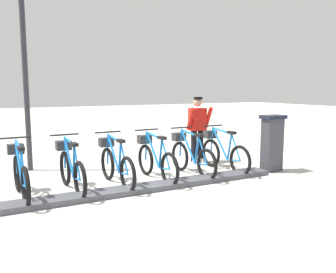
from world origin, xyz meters
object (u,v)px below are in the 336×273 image
at_px(bike_docked_3, 115,163).
at_px(bike_docked_1, 191,155).
at_px(bike_docked_2, 155,159).
at_px(payment_kiosk, 272,142).
at_px(bike_docked_0, 223,152).
at_px(bike_docked_4, 71,168).
at_px(worker_near_rack, 198,127).
at_px(bike_docked_5, 20,173).
at_px(lamp_post, 24,52).

bearing_deg(bike_docked_3, bike_docked_1, -90.00).
bearing_deg(bike_docked_2, payment_kiosk, -102.10).
relative_size(bike_docked_0, bike_docked_4, 1.00).
height_order(bike_docked_2, bike_docked_4, same).
height_order(bike_docked_1, worker_near_rack, worker_near_rack).
distance_m(bike_docked_3, bike_docked_5, 1.72).
bearing_deg(bike_docked_1, lamp_post, 55.18).
distance_m(bike_docked_4, lamp_post, 3.11).
xyz_separation_m(bike_docked_2, bike_docked_5, (0.00, 2.59, 0.00)).
height_order(worker_near_rack, lamp_post, lamp_post).
xyz_separation_m(bike_docked_3, bike_docked_5, (0.00, 1.72, 0.00)).
bearing_deg(bike_docked_4, bike_docked_2, -90.00).
xyz_separation_m(payment_kiosk, bike_docked_4, (0.57, 4.39, -0.24)).
relative_size(bike_docked_1, bike_docked_2, 1.00).
height_order(payment_kiosk, bike_docked_2, payment_kiosk).
distance_m(bike_docked_0, bike_docked_1, 0.86).
distance_m(bike_docked_1, bike_docked_2, 0.86).
xyz_separation_m(bike_docked_4, bike_docked_5, (0.00, 0.86, 0.00)).
distance_m(bike_docked_2, worker_near_rack, 2.07).
relative_size(payment_kiosk, bike_docked_5, 0.74).
height_order(bike_docked_0, bike_docked_2, same).
bearing_deg(lamp_post, bike_docked_1, -124.82).
xyz_separation_m(payment_kiosk, bike_docked_5, (0.57, 5.25, -0.24)).
height_order(bike_docked_1, bike_docked_5, same).
distance_m(payment_kiosk, worker_near_rack, 1.90).
bearing_deg(bike_docked_2, bike_docked_3, 90.00).
bearing_deg(payment_kiosk, worker_near_rack, 30.42).
xyz_separation_m(bike_docked_0, worker_near_rack, (1.05, 0.01, 0.48)).
xyz_separation_m(bike_docked_2, lamp_post, (2.11, 2.18, 2.24)).
xyz_separation_m(worker_near_rack, lamp_post, (1.06, 3.89, 1.76)).
relative_size(bike_docked_0, bike_docked_5, 1.00).
distance_m(bike_docked_5, lamp_post, 3.11).
bearing_deg(worker_near_rack, bike_docked_1, 141.02).
relative_size(payment_kiosk, worker_near_rack, 0.77).
distance_m(worker_near_rack, lamp_post, 4.40).
bearing_deg(bike_docked_5, bike_docked_0, -90.00).
xyz_separation_m(bike_docked_2, bike_docked_4, (0.00, 1.72, 0.00)).
xyz_separation_m(bike_docked_1, bike_docked_4, (0.00, 2.59, 0.00)).
bearing_deg(lamp_post, bike_docked_4, -167.89).
relative_size(bike_docked_3, bike_docked_5, 1.00).
bearing_deg(bike_docked_4, worker_near_rack, -72.98).
distance_m(bike_docked_1, worker_near_rack, 1.44).
bearing_deg(bike_docked_5, bike_docked_3, -90.00).
bearing_deg(worker_near_rack, lamp_post, 74.73).
distance_m(bike_docked_3, lamp_post, 3.35).
relative_size(bike_docked_4, lamp_post, 0.42).
distance_m(payment_kiosk, bike_docked_4, 4.43).
xyz_separation_m(bike_docked_3, worker_near_rack, (1.05, -2.57, 0.48)).
bearing_deg(bike_docked_2, worker_near_rack, -58.45).
bearing_deg(bike_docked_2, bike_docked_1, -90.00).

